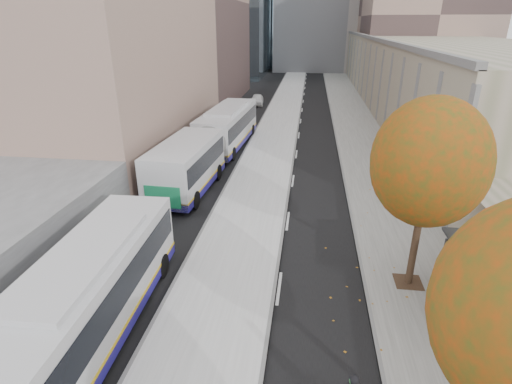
# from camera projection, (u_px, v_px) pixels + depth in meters

# --- Properties ---
(bus_platform) EXTENTS (4.25, 150.00, 0.15)m
(bus_platform) POSITION_uv_depth(u_px,v_px,m) (275.00, 136.00, 37.40)
(bus_platform) COLOR #B9B9B9
(bus_platform) RESTS_ON ground
(sidewalk) EXTENTS (4.75, 150.00, 0.08)m
(sidewalk) POSITION_uv_depth(u_px,v_px,m) (362.00, 140.00, 36.44)
(sidewalk) COLOR slate
(sidewalk) RESTS_ON ground
(building_tan) EXTENTS (18.00, 92.00, 8.00)m
(building_tan) POSITION_uv_depth(u_px,v_px,m) (420.00, 65.00, 59.97)
(building_tan) COLOR gray
(building_tan) RESTS_ON ground
(bus_shelter) EXTENTS (1.90, 4.40, 2.53)m
(bus_shelter) POSITION_uv_depth(u_px,v_px,m) (494.00, 271.00, 13.49)
(bus_shelter) COLOR #383A3F
(bus_shelter) RESTS_ON sidewalk
(tree_c) EXTENTS (4.20, 4.20, 7.28)m
(tree_c) POSITION_uv_depth(u_px,v_px,m) (429.00, 163.00, 14.40)
(tree_c) COLOR black
(tree_c) RESTS_ON sidewalk
(bus_far) EXTENTS (3.95, 19.46, 3.22)m
(bus_far) POSITION_uv_depth(u_px,v_px,m) (213.00, 140.00, 30.08)
(bus_far) COLOR silver
(bus_far) RESTS_ON ground
(distant_car) EXTENTS (1.86, 4.05, 1.35)m
(distant_car) POSITION_uv_depth(u_px,v_px,m) (257.00, 100.00, 51.84)
(distant_car) COLOR white
(distant_car) RESTS_ON ground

